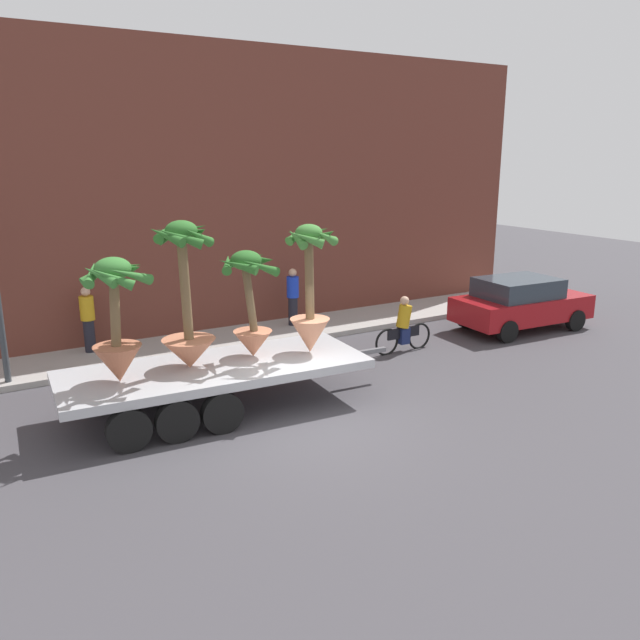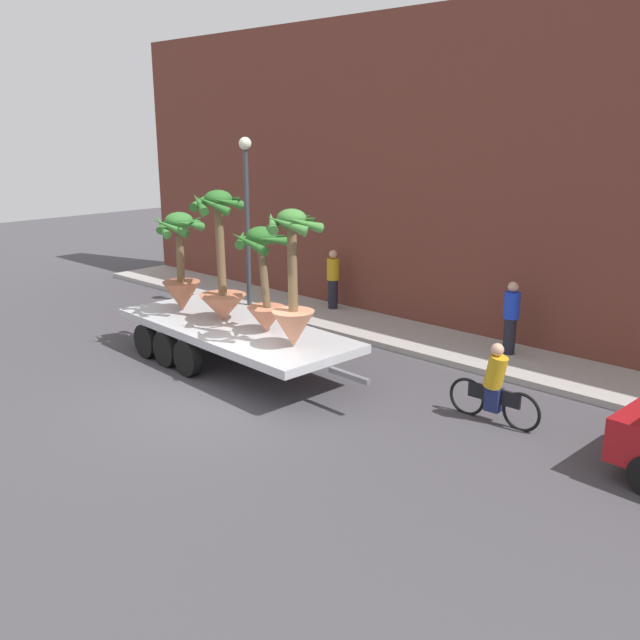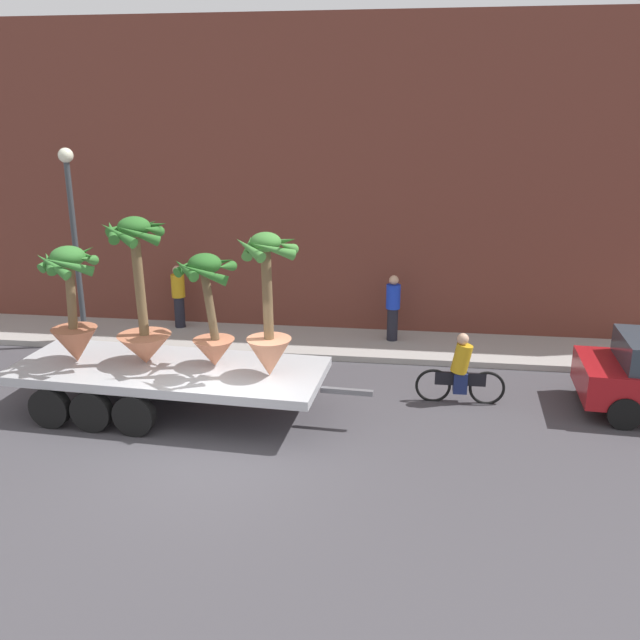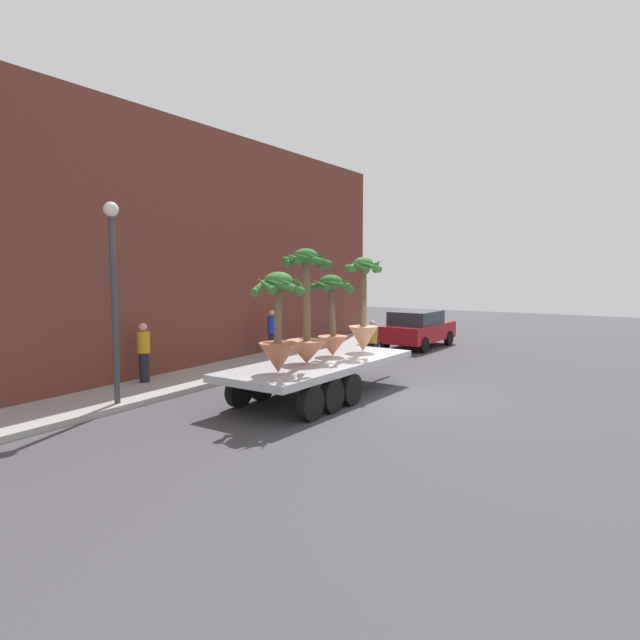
% 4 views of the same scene
% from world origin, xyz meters
% --- Properties ---
extents(ground_plane, '(60.00, 60.00, 0.00)m').
position_xyz_m(ground_plane, '(0.00, 0.00, 0.00)').
color(ground_plane, '#423F44').
extents(sidewalk, '(24.00, 2.20, 0.15)m').
position_xyz_m(sidewalk, '(0.00, 6.10, 0.07)').
color(sidewalk, '#A39E99').
rests_on(sidewalk, ground).
extents(building_facade, '(24.00, 1.20, 8.12)m').
position_xyz_m(building_facade, '(0.00, 7.80, 4.06)').
color(building_facade, brown).
rests_on(building_facade, ground).
extents(flatbed_trailer, '(7.22, 2.69, 0.98)m').
position_xyz_m(flatbed_trailer, '(-1.60, 1.71, 0.77)').
color(flatbed_trailer, '#B7BABF').
rests_on(flatbed_trailer, ground).
extents(potted_palm_rear, '(1.29, 1.32, 2.94)m').
position_xyz_m(potted_palm_rear, '(-1.84, 1.81, 2.15)').
color(potted_palm_rear, '#C17251').
rests_on(potted_palm_rear, flatbed_trailer).
extents(potted_palm_middle, '(1.24, 1.26, 2.26)m').
position_xyz_m(potted_palm_middle, '(-0.47, 1.83, 2.09)').
color(potted_palm_middle, '#C17251').
rests_on(potted_palm_middle, flatbed_trailer).
extents(potted_palm_front, '(1.25, 1.33, 2.36)m').
position_xyz_m(potted_palm_front, '(-3.22, 1.70, 2.08)').
color(potted_palm_front, '#B26647').
rests_on(potted_palm_front, flatbed_trailer).
extents(potted_palm_extra, '(1.22, 1.27, 2.76)m').
position_xyz_m(potted_palm_extra, '(0.76, 1.49, 2.14)').
color(potted_palm_extra, tan).
rests_on(potted_palm_extra, flatbed_trailer).
extents(cyclist, '(1.84, 0.35, 1.54)m').
position_xyz_m(cyclist, '(4.46, 2.96, 0.67)').
color(cyclist, black).
rests_on(cyclist, ground).
extents(pedestrian_near_gate, '(0.36, 0.36, 1.71)m').
position_xyz_m(pedestrian_near_gate, '(2.94, 6.37, 1.04)').
color(pedestrian_near_gate, black).
rests_on(pedestrian_near_gate, sidewalk).
extents(pedestrian_far_left, '(0.36, 0.36, 1.71)m').
position_xyz_m(pedestrian_far_left, '(-2.85, 6.69, 1.04)').
color(pedestrian_far_left, black).
rests_on(pedestrian_far_left, sidewalk).
extents(street_lamp, '(0.36, 0.36, 4.83)m').
position_xyz_m(street_lamp, '(-4.92, 5.30, 3.23)').
color(street_lamp, '#383D42').
rests_on(street_lamp, sidewalk).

